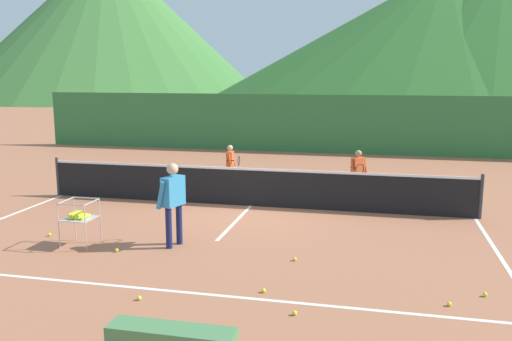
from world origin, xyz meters
TOP-DOWN VIEW (x-y plane):
  - ground_plane at (0.00, 0.00)m, footprint 120.00×120.00m
  - line_baseline_near at (0.00, -5.52)m, footprint 10.70×0.08m
  - line_baseline_far at (0.00, 4.95)m, footprint 10.70×0.08m
  - line_sideline_west at (-5.35, 0.00)m, footprint 0.08×10.47m
  - line_sideline_east at (5.35, 0.00)m, footprint 0.08×10.47m
  - line_service_center at (0.00, 0.00)m, footprint 0.08×5.92m
  - tennis_net at (0.00, 0.00)m, footprint 10.96×0.08m
  - instructor at (-0.72, -3.42)m, footprint 0.45×0.82m
  - student_0 at (-1.14, 2.20)m, footprint 0.43×0.58m
  - student_1 at (2.59, 1.66)m, footprint 0.48×0.68m
  - ball_cart at (-2.51, -3.82)m, footprint 0.58×0.58m
  - tennis_ball_0 at (-0.29, -5.94)m, footprint 0.07×0.07m
  - tennis_ball_2 at (-3.46, -3.41)m, footprint 0.07×0.07m
  - tennis_ball_3 at (1.46, -5.26)m, footprint 0.07×0.07m
  - tennis_ball_4 at (4.75, -4.66)m, footprint 0.07×0.07m
  - tennis_ball_5 at (2.04, -5.93)m, footprint 0.07×0.07m
  - tennis_ball_6 at (1.71, -3.75)m, footprint 0.07×0.07m
  - tennis_ball_7 at (4.18, -5.13)m, footprint 0.07×0.07m
  - tennis_ball_8 at (-1.64, -4.02)m, footprint 0.07×0.07m
  - windscreen_fence at (0.00, 9.59)m, footprint 23.53×0.08m
  - hill_0 at (14.78, 47.74)m, footprint 48.31×48.31m
  - hill_1 at (9.49, 50.24)m, footprint 53.05×53.05m
  - hill_2 at (-32.10, 53.99)m, footprint 41.34×41.34m

SIDE VIEW (x-z plane):
  - ground_plane at x=0.00m, z-range 0.00..0.00m
  - line_baseline_near at x=0.00m, z-range 0.00..0.01m
  - line_baseline_far at x=0.00m, z-range 0.00..0.01m
  - line_sideline_west at x=-5.35m, z-range 0.00..0.01m
  - line_sideline_east at x=5.35m, z-range 0.00..0.01m
  - line_service_center at x=0.00m, z-range 0.00..0.01m
  - tennis_ball_0 at x=-0.29m, z-range 0.00..0.07m
  - tennis_ball_2 at x=-3.46m, z-range 0.00..0.07m
  - tennis_ball_3 at x=1.46m, z-range 0.00..0.07m
  - tennis_ball_4 at x=4.75m, z-range 0.00..0.07m
  - tennis_ball_5 at x=2.04m, z-range 0.00..0.07m
  - tennis_ball_6 at x=1.71m, z-range 0.00..0.07m
  - tennis_ball_7 at x=4.18m, z-range 0.00..0.07m
  - tennis_ball_8 at x=-1.64m, z-range 0.00..0.07m
  - tennis_net at x=0.00m, z-range -0.03..1.02m
  - ball_cart at x=-2.51m, z-range 0.15..1.04m
  - student_0 at x=-1.14m, z-range 0.13..1.36m
  - student_1 at x=2.59m, z-range 0.13..1.41m
  - instructor at x=-0.72m, z-range 0.16..1.80m
  - windscreen_fence at x=0.00m, z-range 0.00..2.43m
  - hill_0 at x=14.78m, z-range 0.00..14.13m
  - hill_1 at x=9.49m, z-range 0.00..14.34m
  - hill_2 at x=-32.10m, z-range 0.00..19.28m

